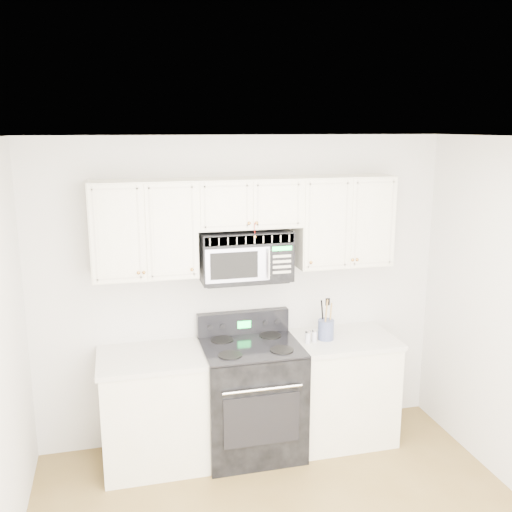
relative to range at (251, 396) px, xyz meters
name	(u,v)px	position (x,y,z in m)	size (l,w,h in m)	color
room	(312,375)	(0.01, -1.42, 0.82)	(3.51, 3.51, 2.61)	brown
base_cabinet_left	(155,413)	(-0.79, 0.02, -0.06)	(0.86, 0.65, 0.92)	white
base_cabinet_right	(341,391)	(0.81, 0.02, -0.06)	(0.86, 0.65, 0.92)	white
range	(251,396)	(0.00, 0.00, 0.00)	(0.79, 0.72, 1.13)	black
upper_cabinets	(247,220)	(0.01, 0.17, 1.45)	(2.44, 0.37, 0.75)	white
microwave	(245,255)	(-0.01, 0.14, 1.17)	(0.73, 0.41, 0.40)	black
utensil_crock	(326,329)	(0.65, 0.01, 0.53)	(0.13, 0.13, 0.36)	#4A547B
shaker_salt	(308,337)	(0.47, -0.03, 0.49)	(0.05, 0.05, 0.11)	#B8B8C9
shaker_pepper	(314,336)	(0.54, -0.02, 0.49)	(0.04, 0.04, 0.11)	#B8B8C9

